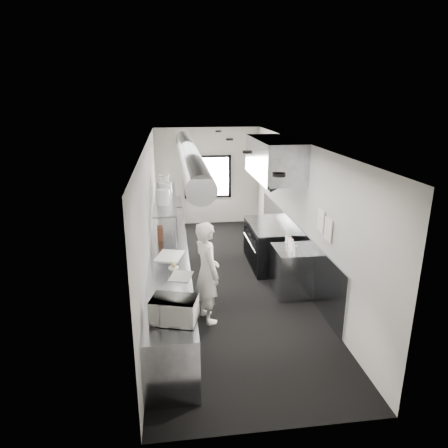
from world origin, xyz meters
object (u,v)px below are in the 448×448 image
object	(u,v)px
plate_stack_c	(166,189)
squeeze_bottle_d	(290,242)
squeeze_bottle_b	(293,247)
range	(268,245)
small_plate	(174,268)
exhaust_hood	(274,159)
plate_stack_a	(163,197)
bottle_station	(291,271)
plate_stack_b	(166,191)
squeeze_bottle_e	(287,239)
microwave	(174,310)
knife_block	(160,233)
deli_tub_a	(154,313)
pass_shelf	(166,198)
deli_tub_b	(160,299)
squeeze_bottle_a	(295,251)
plate_stack_d	(164,182)
line_cook	(207,272)
squeeze_bottle_c	(291,244)
far_work_table	(169,217)
cutting_board	(170,256)
prep_counter	(170,273)

from	to	relation	value
plate_stack_c	squeeze_bottle_d	bearing A→B (deg)	-35.57
plate_stack_c	squeeze_bottle_b	world-z (taller)	plate_stack_c
range	small_plate	xyz separation A→B (m)	(-2.11, -2.00, 0.44)
exhaust_hood	plate_stack_a	world-z (taller)	exhaust_hood
bottle_station	plate_stack_b	world-z (taller)	plate_stack_b
squeeze_bottle_e	microwave	bearing A→B (deg)	-130.51
knife_block	squeeze_bottle_b	size ratio (longest dim) A/B	1.47
small_plate	deli_tub_a	bearing A→B (deg)	-100.22
pass_shelf	deli_tub_b	bearing A→B (deg)	-91.50
squeeze_bottle_a	pass_shelf	bearing A→B (deg)	138.43
plate_stack_d	knife_block	bearing A→B (deg)	-93.73
pass_shelf	squeeze_bottle_a	xyz separation A→B (m)	(2.29, -2.03, -0.54)
line_cook	squeeze_bottle_b	world-z (taller)	line_cook
line_cook	plate_stack_d	xyz separation A→B (m)	(-0.68, 3.19, 0.87)
squeeze_bottle_c	squeeze_bottle_d	bearing A→B (deg)	87.28
bottle_station	microwave	distance (m)	3.25
plate_stack_b	squeeze_bottle_b	distance (m)	2.93
squeeze_bottle_b	small_plate	bearing A→B (deg)	-167.38
far_work_table	squeeze_bottle_c	world-z (taller)	squeeze_bottle_c
cutting_board	plate_stack_d	xyz separation A→B (m)	(-0.07, 2.48, 0.83)
squeeze_bottle_c	squeeze_bottle_e	xyz separation A→B (m)	(0.01, 0.35, -0.02)
prep_counter	squeeze_bottle_b	xyz separation A→B (m)	(2.27, -0.30, 0.54)
bottle_station	plate_stack_c	distance (m)	3.18
plate_stack_d	squeeze_bottle_c	distance (m)	3.46
cutting_board	squeeze_bottle_e	distance (m)	2.31
deli_tub_b	plate_stack_b	bearing A→B (deg)	88.32
squeeze_bottle_c	range	bearing A→B (deg)	93.51
small_plate	squeeze_bottle_e	distance (m)	2.40
pass_shelf	plate_stack_a	distance (m)	0.66
far_work_table	plate_stack_c	xyz separation A→B (m)	(-0.02, -2.13, 1.27)
bottle_station	microwave	bearing A→B (deg)	-134.61
small_plate	pass_shelf	bearing A→B (deg)	92.92
prep_counter	plate_stack_d	distance (m)	2.57
squeeze_bottle_e	plate_stack_a	bearing A→B (deg)	162.77
squeeze_bottle_d	range	bearing A→B (deg)	94.18
bottle_station	far_work_table	distance (m)	4.53
far_work_table	plate_stack_b	size ratio (longest dim) A/B	3.50
small_plate	bottle_station	bearing A→B (deg)	15.01
plate_stack_d	exhaust_hood	bearing A→B (deg)	-23.83
plate_stack_b	plate_stack_d	bearing A→B (deg)	92.10
bottle_station	small_plate	xyz separation A→B (m)	(-2.22, -0.60, 0.46)
cutting_board	squeeze_bottle_b	bearing A→B (deg)	-1.08
pass_shelf	cutting_board	xyz separation A→B (m)	(0.05, -1.76, -0.63)
range	far_work_table	size ratio (longest dim) A/B	1.33
prep_counter	squeeze_bottle_c	size ratio (longest dim) A/B	30.28
cutting_board	squeeze_bottle_a	xyz separation A→B (m)	(2.24, -0.27, 0.09)
plate_stack_c	cutting_board	bearing A→B (deg)	-89.10
range	plate_stack_c	world-z (taller)	plate_stack_c
range	deli_tub_a	world-z (taller)	deli_tub_a
plate_stack_a	deli_tub_b	bearing A→B (deg)	-91.13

